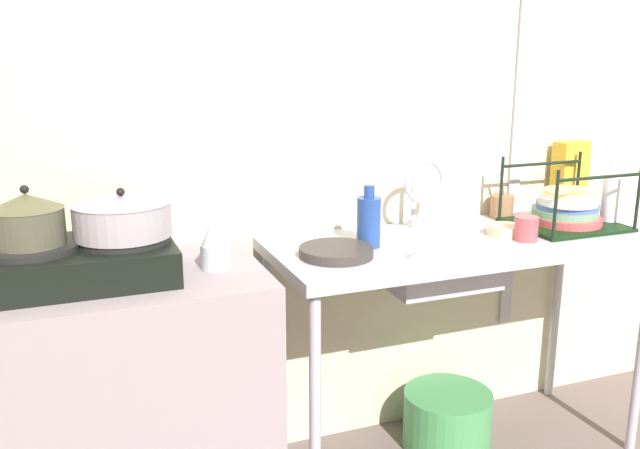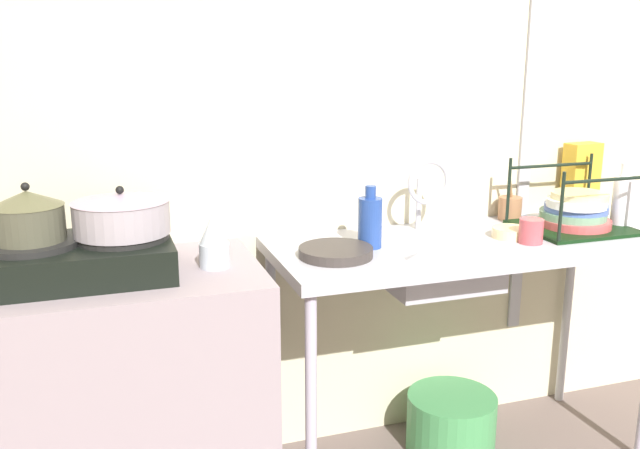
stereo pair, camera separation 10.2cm
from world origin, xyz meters
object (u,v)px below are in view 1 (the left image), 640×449
(cereal_box, at_px, (569,176))
(stove, at_px, (80,261))
(pot_on_right_burner, at_px, (122,216))
(percolator, at_px, (216,242))
(faucet, at_px, (423,184))
(frying_pan, at_px, (336,252))
(small_bowl_on_drainboard, at_px, (505,230))
(cup_by_rack, at_px, (526,229))
(dish_rack, at_px, (567,210))
(bottle_by_sink, at_px, (369,221))
(sink_basin, at_px, (434,262))
(pot_on_left_burner, at_px, (27,219))
(bucket_on_floor, at_px, (447,419))
(bottle_by_rack, at_px, (612,197))
(utensil_jar, at_px, (502,206))

(cereal_box, bearing_deg, stove, 179.44)
(stove, bearing_deg, pot_on_right_burner, -0.00)
(percolator, distance_m, faucet, 0.81)
(frying_pan, distance_m, small_bowl_on_drainboard, 0.66)
(cup_by_rack, bearing_deg, dish_rack, 22.34)
(bottle_by_sink, bearing_deg, faucet, 21.21)
(sink_basin, relative_size, faucet, 1.40)
(small_bowl_on_drainboard, bearing_deg, dish_rack, 4.99)
(pot_on_left_burner, xyz_separation_m, small_bowl_on_drainboard, (1.56, -0.02, -0.17))
(cup_by_rack, relative_size, bottle_by_sink, 0.40)
(bucket_on_floor, bearing_deg, frying_pan, -169.94)
(bottle_by_rack, bearing_deg, sink_basin, 178.14)
(percolator, distance_m, sink_basin, 0.79)
(frying_pan, bearing_deg, cup_by_rack, -5.00)
(small_bowl_on_drainboard, height_order, bottle_by_rack, bottle_by_rack)
(sink_basin, bearing_deg, utensil_jar, 26.54)
(sink_basin, height_order, small_bowl_on_drainboard, small_bowl_on_drainboard)
(pot_on_right_burner, xyz_separation_m, utensil_jar, (1.46, 0.21, -0.13))
(percolator, height_order, cup_by_rack, percolator)
(percolator, relative_size, cereal_box, 0.60)
(percolator, xyz_separation_m, cup_by_rack, (1.07, -0.08, -0.04))
(pot_on_right_burner, bearing_deg, bottle_by_rack, -0.82)
(stove, relative_size, percolator, 3.10)
(pot_on_left_burner, xyz_separation_m, pot_on_right_burner, (0.25, -0.00, -0.01))
(faucet, relative_size, bottle_by_rack, 1.13)
(small_bowl_on_drainboard, xyz_separation_m, utensil_jar, (0.15, 0.23, 0.03))
(sink_basin, distance_m, utensil_jar, 0.49)
(pot_on_left_burner, height_order, utensil_jar, pot_on_left_burner)
(bottle_by_sink, relative_size, bucket_on_floor, 0.62)
(cup_by_rack, distance_m, bottle_by_sink, 0.56)
(dish_rack, bearing_deg, cereal_box, 49.07)
(pot_on_right_burner, bearing_deg, bottle_by_sink, 1.47)
(dish_rack, xyz_separation_m, bottle_by_rack, (0.18, -0.03, 0.04))
(pot_on_left_burner, distance_m, bottle_by_rack, 2.03)
(percolator, bearing_deg, faucet, 10.83)
(dish_rack, distance_m, bottle_by_sink, 0.81)
(faucet, bearing_deg, pot_on_left_burner, -174.69)
(faucet, distance_m, small_bowl_on_drainboard, 0.34)
(cereal_box, bearing_deg, percolator, -177.82)
(pot_on_right_burner, bearing_deg, pot_on_left_burner, 180.00)
(bottle_by_sink, bearing_deg, pot_on_right_burner, -178.53)
(dish_rack, distance_m, cereal_box, 0.30)
(bottle_by_sink, xyz_separation_m, bottle_by_rack, (0.99, -0.05, 0.01))
(dish_rack, relative_size, bottle_by_sink, 1.84)
(stove, distance_m, bucket_on_floor, 1.50)
(pot_on_left_burner, distance_m, cereal_box, 2.05)
(bottle_by_rack, bearing_deg, stove, 179.23)
(bottle_by_sink, distance_m, utensil_jar, 0.70)
(small_bowl_on_drainboard, distance_m, bucket_on_floor, 0.77)
(small_bowl_on_drainboard, bearing_deg, faucet, 150.63)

